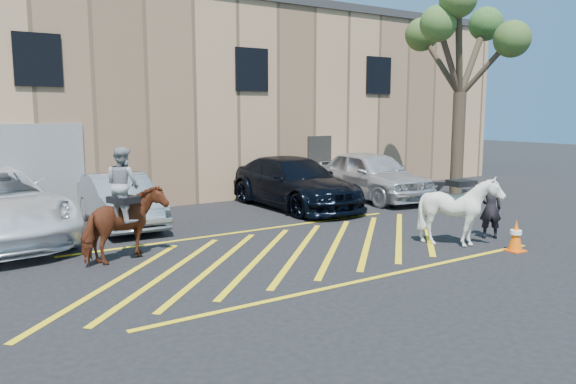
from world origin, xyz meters
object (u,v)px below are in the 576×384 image
car_blue_suv (294,183)px  handler (490,209)px  car_silver_sedan (120,200)px  tree (462,36)px  car_white_suv (371,175)px  saddled_white (460,210)px  mounted_bay (124,215)px  traffic_cone (516,235)px

car_blue_suv → handler: size_ratio=3.76×
car_silver_sedan → handler: handler is taller
car_silver_sedan → tree: size_ratio=0.60×
car_white_suv → saddled_white: size_ratio=3.02×
tree → car_silver_sedan: bearing=168.7°
car_blue_suv → saddled_white: 6.60m
saddled_white → handler: bearing=4.7°
mounted_bay → saddled_white: (6.99, -3.05, -0.14)m
traffic_cone → handler: bearing=61.7°
car_silver_sedan → car_white_suv: (9.02, -0.26, 0.16)m
car_blue_suv → handler: bearing=-76.2°
car_silver_sedan → traffic_cone: size_ratio=5.97×
car_blue_suv → mounted_bay: bearing=-151.7°
mounted_bay → car_white_suv: bearing=18.9°
car_blue_suv → traffic_cone: size_ratio=7.76×
mounted_bay → tree: 13.19m
traffic_cone → tree: bearing=50.4°
mounted_bay → saddled_white: mounted_bay is taller
car_blue_suv → saddled_white: size_ratio=3.34×
car_blue_suv → mounted_bay: 7.62m
handler → mounted_bay: mounted_bay is taller
tree → mounted_bay: bearing=-173.3°
mounted_bay → traffic_cone: size_ratio=3.33×
car_silver_sedan → handler: (7.23, -6.64, 0.04)m
traffic_cone → car_white_suv: bearing=72.3°
car_blue_suv → car_white_suv: (3.30, -0.11, 0.05)m
car_silver_sedan → mounted_bay: bearing=-102.7°
handler → saddled_white: size_ratio=0.89×
car_silver_sedan → car_blue_suv: size_ratio=0.77×
car_blue_suv → handler: car_blue_suv is taller
tree → handler: bearing=-132.1°
car_silver_sedan → car_white_suv: bearing=1.3°
car_white_suv → traffic_cone: car_white_suv is taller
handler → traffic_cone: 1.38m
car_silver_sedan → mounted_bay: size_ratio=1.79×
handler → traffic_cone: bearing=97.6°
car_silver_sedan → traffic_cone: bearing=-46.8°
car_silver_sedan → saddled_white: bearing=-45.6°
handler → tree: 7.71m
car_white_suv → tree: 5.65m
handler → saddled_white: bearing=40.6°
car_white_suv → saddled_white: 7.17m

